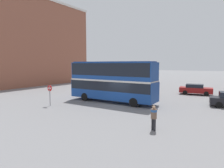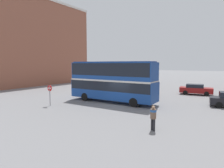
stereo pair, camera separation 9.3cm
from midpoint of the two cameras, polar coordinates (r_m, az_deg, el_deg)
The scene contains 6 objects.
ground_plane at distance 22.18m, azimuth 2.23°, elevation -6.04°, with size 240.00×240.00×0.00m, color slate.
building_row_left at distance 47.70m, azimuth -23.06°, elevation 10.87°, with size 9.74×28.55×18.23m.
double_decker_bus at distance 23.54m, azimuth -0.11°, elevation 1.40°, with size 10.73×2.54×4.81m.
pedestrian_foreground at distance 14.01m, azimuth 11.66°, elevation -8.77°, with size 0.60×0.60×1.73m.
parked_car_kerb_near at distance 32.00m, azimuth 22.69°, elevation -1.39°, with size 4.74×2.35×1.54m.
no_entry_sign at distance 22.58m, azimuth -17.47°, elevation -2.13°, with size 0.66×0.08×2.26m.
Camera 1 is at (10.82, -18.82, 4.56)m, focal length 32.00 mm.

